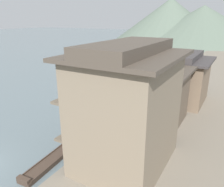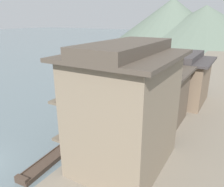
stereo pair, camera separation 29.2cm
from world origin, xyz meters
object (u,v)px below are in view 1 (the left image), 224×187
(boat_midriver_upstream, at_px, (94,125))
(house_waterfront_second, at_px, (157,94))
(boat_moored_nearest, at_px, (133,97))
(boat_moored_third, at_px, (49,162))
(boat_midriver_drifting, at_px, (184,62))
(house_waterfront_tall, at_px, (181,78))
(mooring_post_dock_mid, at_px, (129,112))
(house_waterfront_nearest, at_px, (127,108))
(mooring_post_dock_near, at_px, (77,154))
(boat_moored_far, at_px, (177,69))
(boat_moored_second, at_px, (165,76))
(mooring_post_dock_far, at_px, (156,91))

(boat_midriver_upstream, bearing_deg, house_waterfront_second, 29.36)
(boat_moored_nearest, relative_size, boat_moored_third, 0.81)
(boat_midriver_upstream, bearing_deg, boat_midriver_drifting, 89.92)
(boat_midriver_drifting, height_order, house_waterfront_tall, house_waterfront_tall)
(mooring_post_dock_mid, bearing_deg, house_waterfront_second, 4.19)
(house_waterfront_nearest, height_order, mooring_post_dock_near, house_waterfront_nearest)
(boat_moored_third, height_order, boat_moored_far, boat_moored_far)
(boat_moored_second, xyz_separation_m, house_waterfront_second, (5.36, -20.95, 3.47))
(boat_midriver_upstream, height_order, house_waterfront_tall, house_waterfront_tall)
(house_waterfront_nearest, height_order, mooring_post_dock_mid, house_waterfront_nearest)
(house_waterfront_tall, bearing_deg, mooring_post_dock_near, -101.65)
(boat_midriver_drifting, relative_size, house_waterfront_second, 0.76)
(boat_moored_far, distance_m, house_waterfront_tall, 21.18)
(boat_moored_second, bearing_deg, boat_moored_third, -89.35)
(house_waterfront_second, xyz_separation_m, mooring_post_dock_near, (-2.93, -9.13, -2.52))
(boat_midriver_drifting, distance_m, boat_midriver_upstream, 40.48)
(boat_moored_second, bearing_deg, house_waterfront_nearest, -78.66)
(boat_moored_second, distance_m, house_waterfront_nearest, 29.37)
(boat_moored_third, bearing_deg, boat_moored_second, 90.65)
(boat_moored_second, bearing_deg, boat_moored_far, 85.68)
(mooring_post_dock_mid, bearing_deg, house_waterfront_tall, 66.10)
(boat_midriver_upstream, bearing_deg, mooring_post_dock_mid, 47.74)
(boat_moored_nearest, bearing_deg, house_waterfront_nearest, -67.43)
(boat_moored_third, bearing_deg, mooring_post_dock_near, 24.16)
(boat_moored_third, distance_m, house_waterfront_second, 11.76)
(house_waterfront_tall, relative_size, mooring_post_dock_near, 7.83)
(mooring_post_dock_near, bearing_deg, boat_moored_second, 94.63)
(house_waterfront_tall, height_order, mooring_post_dock_mid, house_waterfront_tall)
(mooring_post_dock_mid, bearing_deg, boat_moored_second, 96.56)
(boat_moored_second, height_order, house_waterfront_second, house_waterfront_second)
(boat_moored_far, xyz_separation_m, house_waterfront_tall, (5.36, -20.20, 3.46))
(boat_moored_third, xyz_separation_m, boat_midriver_upstream, (-0.58, 6.92, -0.02))
(house_waterfront_tall, bearing_deg, mooring_post_dock_mid, -113.90)
(house_waterfront_second, distance_m, mooring_post_dock_mid, 3.86)
(boat_moored_third, relative_size, house_waterfront_second, 0.74)
(boat_moored_third, distance_m, mooring_post_dock_mid, 10.11)
(boat_moored_far, distance_m, mooring_post_dock_far, 19.31)
(mooring_post_dock_mid, distance_m, mooring_post_dock_far, 8.76)
(boat_moored_second, height_order, boat_moored_third, boat_moored_third)
(boat_moored_second, xyz_separation_m, mooring_post_dock_near, (2.43, -30.08, 0.95))
(house_waterfront_tall, bearing_deg, house_waterfront_nearest, -90.67)
(boat_moored_far, bearing_deg, house_waterfront_nearest, -81.62)
(mooring_post_dock_near, distance_m, mooring_post_dock_far, 17.68)
(boat_midriver_drifting, bearing_deg, boat_midriver_upstream, -90.08)
(house_waterfront_nearest, bearing_deg, house_waterfront_second, 92.57)
(house_waterfront_tall, distance_m, mooring_post_dock_far, 4.42)
(house_waterfront_second, height_order, mooring_post_dock_near, house_waterfront_second)
(boat_moored_second, relative_size, boat_midriver_upstream, 0.88)
(boat_midriver_drifting, xyz_separation_m, house_waterfront_tall, (6.04, -29.80, 3.47))
(boat_moored_nearest, distance_m, house_waterfront_second, 9.55)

